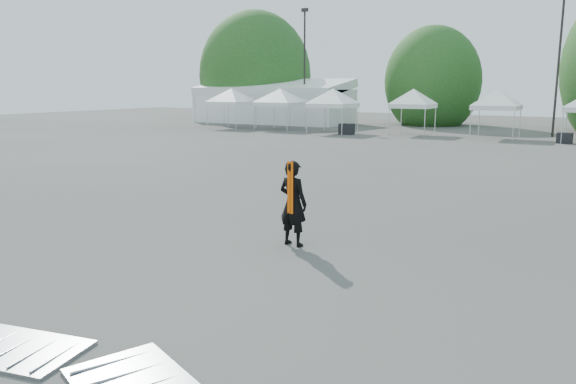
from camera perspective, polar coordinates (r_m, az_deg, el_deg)
The scene contains 15 objects.
ground at distance 13.85m, azimuth -0.36°, elevation -4.02°, with size 120.00×120.00×0.00m, color #474442.
marquee at distance 54.75m, azimuth -1.55°, elevation 9.09°, with size 15.00×6.25×4.23m.
light_pole_west at distance 51.90m, azimuth 1.69°, elevation 13.20°, with size 0.60×0.25×10.30m.
light_pole_east at distance 43.74m, azimuth 25.84°, elevation 12.29°, with size 0.60×0.25×9.80m.
tree_far_w at distance 59.42m, azimuth -3.35°, elevation 11.68°, with size 4.80×4.80×7.30m.
tree_mid_w at distance 53.62m, azimuth 14.46°, elevation 10.83°, with size 4.16×4.16×6.33m.
tent_a at distance 48.37m, azimuth -5.77°, elevation 10.12°, with size 4.47×4.47×3.88m.
tent_b at distance 46.33m, azimuth -0.80°, elevation 10.15°, with size 4.60×4.60×3.88m.
tent_c at distance 42.93m, azimuth 4.59°, elevation 10.07°, with size 4.38×4.38×3.88m.
tent_d at distance 42.52m, azimuth 12.64°, elevation 9.84°, with size 4.01×4.01×3.88m.
tent_e at distance 41.00m, azimuth 20.52°, elevation 9.41°, with size 4.16×4.16×3.88m.
man at distance 12.46m, azimuth 0.51°, elevation -1.14°, with size 0.75×0.54×1.92m.
barrier_left at distance 8.80m, azimuth -26.85°, elevation -13.86°, with size 2.37×1.51×0.07m.
crate_west at distance 41.83m, azimuth 5.97°, elevation 6.38°, with size 1.01×0.79×0.79m, color black.
crate_mid at distance 39.10m, azimuth 26.29°, elevation 4.94°, with size 0.86×0.67×0.67m, color black.
Camera 1 is at (6.82, -11.53, 3.53)m, focal length 35.00 mm.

